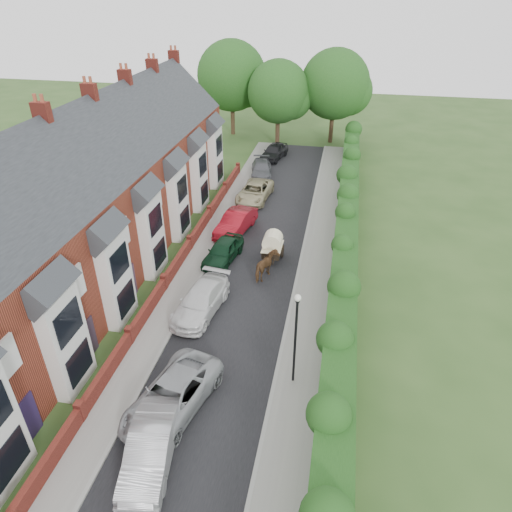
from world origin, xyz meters
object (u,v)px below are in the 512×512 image
(car_silver_a, at_px, (151,448))
(car_white, at_px, (201,301))
(car_beige, at_px, (255,192))
(car_silver_b, at_px, (172,396))
(lamppost, at_px, (296,329))
(car_red, at_px, (236,223))
(car_black, at_px, (274,152))
(car_green, at_px, (223,251))
(car_grey, at_px, (261,169))
(horse_cart, at_px, (273,244))
(horse, at_px, (267,266))

(car_silver_a, height_order, car_white, car_silver_a)
(car_beige, bearing_deg, car_silver_b, -83.30)
(lamppost, distance_m, car_silver_b, 6.23)
(car_red, height_order, car_black, car_black)
(car_black, bearing_deg, lamppost, -66.82)
(car_green, distance_m, car_grey, 15.93)
(car_green, bearing_deg, horse_cart, 20.81)
(car_red, bearing_deg, car_beige, 99.34)
(lamppost, relative_size, car_black, 1.11)
(car_green, height_order, car_grey, car_green)
(car_beige, bearing_deg, car_white, -85.36)
(car_silver_a, height_order, car_green, car_silver_a)
(car_black, height_order, horse, horse)
(car_beige, relative_size, horse_cart, 1.76)
(car_white, height_order, car_beige, car_white)
(car_green, distance_m, car_black, 20.94)
(car_silver_b, relative_size, car_beige, 1.06)
(car_white, xyz_separation_m, horse_cart, (3.11, 6.37, 0.48))
(car_red, bearing_deg, car_grey, 102.72)
(car_white, bearing_deg, car_red, 99.28)
(car_silver_b, height_order, car_white, car_silver_b)
(car_silver_a, bearing_deg, car_silver_b, 82.42)
(car_red, bearing_deg, horse, -47.76)
(car_green, bearing_deg, car_silver_a, -77.03)
(horse_cart, bearing_deg, lamppost, -75.46)
(lamppost, relative_size, car_silver_b, 0.93)
(horse_cart, bearing_deg, car_silver_a, -97.88)
(lamppost, distance_m, car_silver_a, 7.67)
(car_red, bearing_deg, lamppost, -54.94)
(lamppost, relative_size, car_grey, 1.10)
(car_green, bearing_deg, car_beige, 98.14)
(car_beige, height_order, horse, horse)
(car_silver_b, xyz_separation_m, car_red, (-1.10, 16.80, 0.02))
(car_red, distance_m, horse, 6.63)
(lamppost, xyz_separation_m, car_black, (-5.97, 31.00, -2.50))
(car_grey, height_order, horse, horse)
(car_silver_a, height_order, car_silver_b, car_silver_a)
(car_silver_b, relative_size, car_white, 1.09)
(horse, bearing_deg, horse_cart, -73.20)
(car_grey, xyz_separation_m, horse_cart, (3.61, -15.23, 0.54))
(car_green, xyz_separation_m, car_grey, (-0.33, 15.92, -0.05))
(lamppost, xyz_separation_m, car_beige, (-5.93, 20.32, -2.57))
(lamppost, xyz_separation_m, car_red, (-6.17, 14.20, -2.50))
(car_green, relative_size, car_grey, 0.91)
(car_green, height_order, car_beige, car_green)
(car_red, distance_m, car_beige, 6.12)
(car_silver_a, relative_size, car_green, 1.10)
(car_silver_a, bearing_deg, horse, 71.81)
(car_silver_a, bearing_deg, lamppost, 37.31)
(car_white, relative_size, car_black, 1.09)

